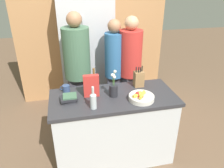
{
  "coord_description": "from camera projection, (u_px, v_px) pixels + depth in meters",
  "views": [
    {
      "loc": [
        -0.5,
        -2.18,
        2.16
      ],
      "look_at": [
        0.0,
        0.09,
        1.02
      ],
      "focal_mm": 35.0,
      "sensor_mm": 36.0,
      "label": 1
    }
  ],
  "objects": [
    {
      "name": "back_wall_wood",
      "position": [
        92.0,
        30.0,
        3.93
      ],
      "size": [
        2.69,
        0.12,
        2.6
      ],
      "color": "#AD7A4C",
      "rests_on": "ground_plane"
    },
    {
      "name": "kitchen_island",
      "position": [
        113.0,
        127.0,
        2.76
      ],
      "size": [
        1.49,
        0.68,
        0.9
      ],
      "color": "silver",
      "rests_on": "ground_plane"
    },
    {
      "name": "cereal_box",
      "position": [
        91.0,
        86.0,
        2.52
      ],
      "size": [
        0.18,
        0.07,
        0.27
      ],
      "color": "red",
      "rests_on": "kitchen_island"
    },
    {
      "name": "person_in_red_tee",
      "position": [
        130.0,
        66.0,
        3.28
      ],
      "size": [
        0.34,
        0.34,
        1.69
      ],
      "rotation": [
        0.0,
        0.0,
        0.48
      ],
      "color": "#383842",
      "rests_on": "ground_plane"
    },
    {
      "name": "fruit_bowl",
      "position": [
        141.0,
        97.0,
        2.47
      ],
      "size": [
        0.29,
        0.29,
        0.11
      ],
      "color": "silver",
      "rests_on": "kitchen_island"
    },
    {
      "name": "person_in_blue",
      "position": [
        114.0,
        67.0,
        3.29
      ],
      "size": [
        0.28,
        0.28,
        1.64
      ],
      "rotation": [
        0.0,
        0.0,
        -0.1
      ],
      "color": "#383842",
      "rests_on": "ground_plane"
    },
    {
      "name": "knife_block",
      "position": [
        139.0,
        79.0,
        2.77
      ],
      "size": [
        0.12,
        0.1,
        0.27
      ],
      "color": "olive",
      "rests_on": "kitchen_island"
    },
    {
      "name": "book_stack",
      "position": [
        69.0,
        98.0,
        2.46
      ],
      "size": [
        0.2,
        0.17,
        0.07
      ],
      "color": "#232328",
      "rests_on": "kitchen_island"
    },
    {
      "name": "person_at_sink",
      "position": [
        78.0,
        68.0,
        3.12
      ],
      "size": [
        0.37,
        0.37,
        1.77
      ],
      "rotation": [
        0.0,
        0.0,
        0.13
      ],
      "color": "#383842",
      "rests_on": "ground_plane"
    },
    {
      "name": "coffee_mug",
      "position": [
        66.0,
        88.0,
        2.66
      ],
      "size": [
        0.12,
        0.09,
        0.08
      ],
      "color": "#334770",
      "rests_on": "kitchen_island"
    },
    {
      "name": "refrigerator",
      "position": [
        87.0,
        53.0,
        3.72
      ],
      "size": [
        0.86,
        0.62,
        2.0
      ],
      "color": "#B7B7BC",
      "rests_on": "ground_plane"
    },
    {
      "name": "bottle_oil",
      "position": [
        94.0,
        81.0,
        2.7
      ],
      "size": [
        0.07,
        0.07,
        0.27
      ],
      "color": "brown",
      "rests_on": "kitchen_island"
    },
    {
      "name": "ground_plane",
      "position": [
        113.0,
        154.0,
        2.96
      ],
      "size": [
        14.0,
        14.0,
        0.0
      ],
      "primitive_type": "plane",
      "color": "brown"
    },
    {
      "name": "bottle_vinegar",
      "position": [
        93.0,
        100.0,
        2.29
      ],
      "size": [
        0.07,
        0.07,
        0.25
      ],
      "color": "#B2BCC1",
      "rests_on": "kitchen_island"
    },
    {
      "name": "flower_vase",
      "position": [
        114.0,
        89.0,
        2.53
      ],
      "size": [
        0.1,
        0.1,
        0.33
      ],
      "color": "#232328",
      "rests_on": "kitchen_island"
    }
  ]
}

